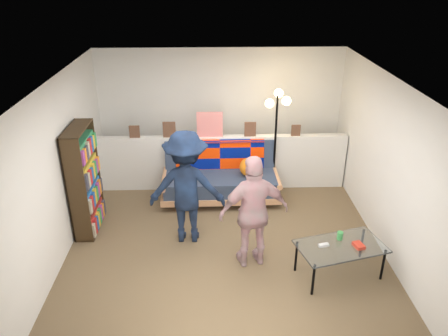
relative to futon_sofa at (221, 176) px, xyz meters
name	(u,v)px	position (x,y,z in m)	size (l,w,h in m)	color
ground	(225,244)	(0.01, -1.43, -0.40)	(5.00, 5.00, 0.00)	brown
room_shell	(224,126)	(0.01, -0.96, 1.27)	(4.60, 5.05, 2.45)	silver
half_wall_ledge	(221,162)	(0.01, 0.37, 0.10)	(4.45, 0.15, 1.00)	silver
ledge_decor	(208,127)	(-0.22, 0.35, 0.77)	(2.97, 0.02, 0.45)	brown
futon_sofa	(221,176)	(0.00, 0.00, 0.00)	(2.02, 1.00, 0.86)	tan
bookshelf	(85,183)	(-2.07, -0.91, 0.37)	(0.27, 0.82, 1.65)	black
coffee_table	(341,247)	(1.49, -2.17, 0.03)	(1.23, 0.87, 0.58)	black
floor_lamp	(277,121)	(0.95, 0.23, 0.91)	(0.41, 0.33, 1.85)	black
person_left	(187,187)	(-0.53, -1.24, 0.45)	(1.10, 0.63, 1.70)	black
person_right	(254,212)	(0.37, -1.86, 0.39)	(0.93, 0.39, 1.59)	pink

